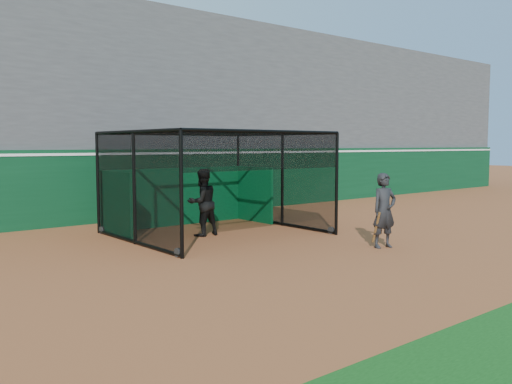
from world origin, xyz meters
TOP-DOWN VIEW (x-y plane):
  - ground at (0.00, 0.00)m, footprint 120.00×120.00m
  - outfield_wall at (0.00, 8.50)m, footprint 50.00×0.50m
  - grandstand at (0.00, 12.27)m, footprint 50.00×7.85m
  - batting_cage at (0.55, 4.01)m, footprint 5.39×4.86m
  - batter at (0.05, 3.98)m, footprint 0.96×0.76m
  - on_deck_player at (2.67, -0.53)m, footprint 0.79×0.61m

SIDE VIEW (x-z plane):
  - ground at x=0.00m, z-range 0.00..0.00m
  - on_deck_player at x=2.67m, z-range 0.00..1.94m
  - batter at x=0.05m, z-range 0.00..1.96m
  - outfield_wall at x=0.00m, z-range 0.04..2.54m
  - batting_cage at x=0.55m, z-range 0.00..3.01m
  - grandstand at x=0.00m, z-range 0.00..8.95m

